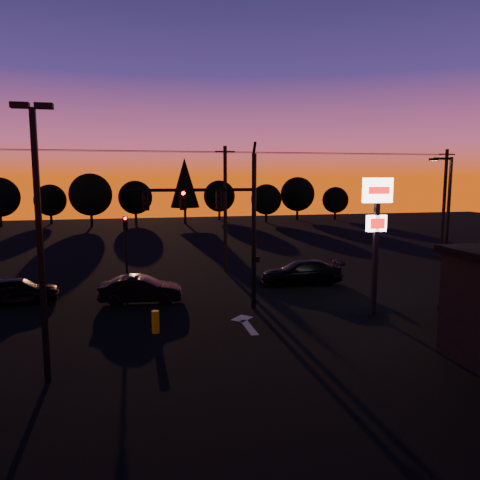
# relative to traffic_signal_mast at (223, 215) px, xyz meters

# --- Properties ---
(ground) EXTENTS (120.00, 120.00, 0.00)m
(ground) POSITION_rel_traffic_signal_mast_xyz_m (0.10, -3.99, -4.94)
(ground) COLOR black
(ground) RESTS_ON ground
(lane_arrow) EXTENTS (1.20, 3.10, 0.01)m
(lane_arrow) POSITION_rel_traffic_signal_mast_xyz_m (0.60, -2.33, -4.93)
(lane_arrow) COLOR beige
(lane_arrow) RESTS_ON ground
(traffic_signal_mast) EXTENTS (6.79, 0.52, 8.58)m
(traffic_signal_mast) POSITION_rel_traffic_signal_mast_xyz_m (0.00, 0.00, 0.00)
(traffic_signal_mast) COLOR black
(traffic_signal_mast) RESTS_ON ground
(secondary_signal) EXTENTS (0.30, 0.31, 4.35)m
(secondary_signal) POSITION_rel_traffic_signal_mast_xyz_m (-4.90, 7.49, -2.07)
(secondary_signal) COLOR black
(secondary_signal) RESTS_ON ground
(parking_lot_light) EXTENTS (1.25, 0.30, 9.14)m
(parking_lot_light) POSITION_rel_traffic_signal_mast_xyz_m (-7.40, -6.99, 0.33)
(parking_lot_light) COLOR black
(parking_lot_light) RESTS_ON ground
(pylon_sign) EXTENTS (1.50, 0.28, 6.80)m
(pylon_sign) POSITION_rel_traffic_signal_mast_xyz_m (7.10, -2.49, -0.02)
(pylon_sign) COLOR black
(pylon_sign) RESTS_ON ground
(streetlight) EXTENTS (1.55, 0.35, 8.00)m
(streetlight) POSITION_rel_traffic_signal_mast_xyz_m (14.01, 1.51, -0.52)
(streetlight) COLOR black
(streetlight) RESTS_ON ground
(utility_pole_1) EXTENTS (1.40, 0.26, 9.00)m
(utility_pole_1) POSITION_rel_traffic_signal_mast_xyz_m (2.10, 10.01, -0.34)
(utility_pole_1) COLOR black
(utility_pole_1) RESTS_ON ground
(utility_pole_2) EXTENTS (1.40, 0.26, 9.00)m
(utility_pole_2) POSITION_rel_traffic_signal_mast_xyz_m (20.10, 10.01, -0.34)
(utility_pole_2) COLOR black
(utility_pole_2) RESTS_ON ground
(power_wires) EXTENTS (36.00, 1.22, 0.07)m
(power_wires) POSITION_rel_traffic_signal_mast_xyz_m (2.10, 10.01, 3.63)
(power_wires) COLOR black
(power_wires) RESTS_ON ground
(bollard) EXTENTS (0.33, 0.33, 1.00)m
(bollard) POSITION_rel_traffic_signal_mast_xyz_m (-3.61, -2.77, -4.44)
(bollard) COLOR #C49900
(bollard) RESTS_ON ground
(tree_1) EXTENTS (4.54, 4.54, 5.71)m
(tree_1) POSITION_rel_traffic_signal_mast_xyz_m (-15.90, 49.01, -1.50)
(tree_1) COLOR black
(tree_1) RESTS_ON ground
(tree_2) EXTENTS (5.77, 5.78, 7.26)m
(tree_2) POSITION_rel_traffic_signal_mast_xyz_m (-9.90, 44.01, -0.57)
(tree_2) COLOR black
(tree_2) RESTS_ON ground
(tree_3) EXTENTS (4.95, 4.95, 6.22)m
(tree_3) POSITION_rel_traffic_signal_mast_xyz_m (-3.90, 48.01, -1.19)
(tree_3) COLOR black
(tree_3) RESTS_ON ground
(tree_4) EXTENTS (4.18, 4.18, 9.50)m
(tree_4) POSITION_rel_traffic_signal_mast_xyz_m (3.10, 45.01, 0.99)
(tree_4) COLOR black
(tree_4) RESTS_ON ground
(tree_5) EXTENTS (4.95, 4.95, 6.22)m
(tree_5) POSITION_rel_traffic_signal_mast_xyz_m (9.10, 50.01, -1.19)
(tree_5) COLOR black
(tree_5) RESTS_ON ground
(tree_6) EXTENTS (4.54, 4.54, 5.71)m
(tree_6) POSITION_rel_traffic_signal_mast_xyz_m (15.10, 44.01, -1.50)
(tree_6) COLOR black
(tree_6) RESTS_ON ground
(tree_7) EXTENTS (5.36, 5.36, 6.74)m
(tree_7) POSITION_rel_traffic_signal_mast_xyz_m (21.10, 47.01, -0.88)
(tree_7) COLOR black
(tree_7) RESTS_ON ground
(tree_8) EXTENTS (4.12, 4.12, 5.19)m
(tree_8) POSITION_rel_traffic_signal_mast_xyz_m (27.10, 46.01, -1.82)
(tree_8) COLOR black
(tree_8) RESTS_ON ground
(car_left) EXTENTS (4.44, 2.17, 1.46)m
(car_left) POSITION_rel_traffic_signal_mast_xyz_m (-10.67, 3.83, -4.21)
(car_left) COLOR black
(car_left) RESTS_ON ground
(car_mid) EXTENTS (4.58, 2.06, 1.46)m
(car_mid) POSITION_rel_traffic_signal_mast_xyz_m (-4.12, 2.54, -4.21)
(car_mid) COLOR black
(car_mid) RESTS_ON ground
(car_right) EXTENTS (5.39, 2.59, 1.51)m
(car_right) POSITION_rel_traffic_signal_mast_xyz_m (6.01, 4.76, -4.18)
(car_right) COLOR black
(car_right) RESTS_ON ground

